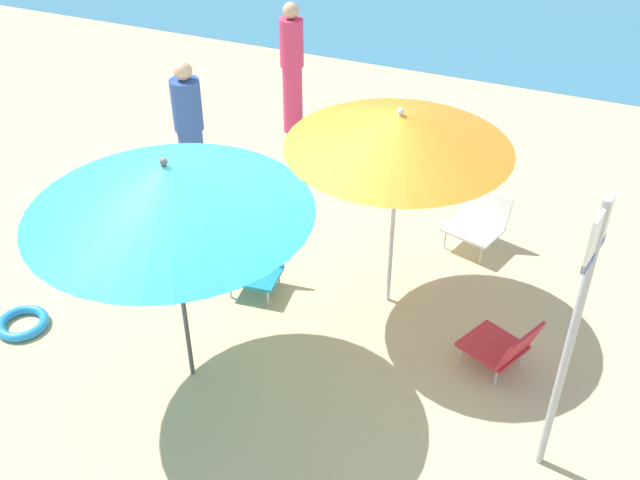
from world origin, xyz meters
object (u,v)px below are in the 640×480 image
(beach_chair_a, at_px, (479,220))
(person_a, at_px, (190,131))
(umbrella_teal, at_px, (167,189))
(person_b, at_px, (292,69))
(swim_ring, at_px, (23,323))
(umbrella_orange, at_px, (399,131))
(beach_chair_c, at_px, (504,346))
(beach_chair_b, at_px, (257,264))
(warning_sign, at_px, (578,312))

(beach_chair_a, height_order, person_a, person_a)
(umbrella_teal, height_order, person_b, umbrella_teal)
(umbrella_teal, height_order, swim_ring, umbrella_teal)
(umbrella_teal, bearing_deg, beach_chair_a, 57.72)
(umbrella_orange, height_order, beach_chair_a, umbrella_orange)
(beach_chair_c, distance_m, person_a, 4.32)
(umbrella_orange, height_order, person_a, umbrella_orange)
(beach_chair_b, distance_m, beach_chair_c, 2.51)
(beach_chair_c, relative_size, swim_ring, 1.45)
(warning_sign, distance_m, swim_ring, 4.99)
(beach_chair_c, xyz_separation_m, person_b, (-3.61, 3.51, 0.62))
(beach_chair_c, height_order, person_b, person_b)
(umbrella_orange, relative_size, beach_chair_a, 3.04)
(warning_sign, height_order, swim_ring, warning_sign)
(umbrella_orange, height_order, beach_chair_b, umbrella_orange)
(beach_chair_a, distance_m, swim_ring, 4.72)
(beach_chair_b, height_order, beach_chair_c, beach_chair_c)
(person_b, bearing_deg, warning_sign, -178.05)
(beach_chair_b, xyz_separation_m, person_b, (-1.11, 3.27, 0.64))
(beach_chair_a, height_order, swim_ring, beach_chair_a)
(beach_chair_b, bearing_deg, umbrella_orange, 96.50)
(umbrella_orange, bearing_deg, beach_chair_c, -23.71)
(umbrella_orange, distance_m, swim_ring, 3.94)
(beach_chair_b, xyz_separation_m, swim_ring, (-1.77, -1.43, -0.22))
(umbrella_teal, distance_m, warning_sign, 3.00)
(person_a, bearing_deg, person_b, 129.25)
(beach_chair_c, xyz_separation_m, swim_ring, (-4.27, -1.19, -0.24))
(person_b, height_order, swim_ring, person_b)
(umbrella_teal, relative_size, warning_sign, 0.91)
(umbrella_orange, distance_m, person_b, 3.93)
(beach_chair_b, bearing_deg, umbrella_teal, -5.68)
(person_b, bearing_deg, beach_chair_c, -175.41)
(umbrella_orange, xyz_separation_m, swim_ring, (-3.05, -1.73, -1.81))
(beach_chair_a, height_order, beach_chair_b, beach_chair_a)
(beach_chair_b, distance_m, person_b, 3.51)
(beach_chair_b, bearing_deg, beach_chair_c, 77.93)
(umbrella_orange, relative_size, beach_chair_c, 2.92)
(umbrella_orange, relative_size, umbrella_teal, 0.94)
(warning_sign, bearing_deg, person_a, 162.16)
(beach_chair_a, bearing_deg, person_a, -68.97)
(umbrella_teal, distance_m, beach_chair_c, 3.15)
(person_a, xyz_separation_m, person_b, (0.39, 1.97, 0.08))
(beach_chair_c, xyz_separation_m, warning_sign, (0.49, -0.86, 1.23))
(umbrella_orange, relative_size, person_b, 1.16)
(beach_chair_b, relative_size, person_b, 0.31)
(beach_chair_b, bearing_deg, warning_sign, 63.21)
(beach_chair_c, bearing_deg, umbrella_teal, 48.46)
(person_a, distance_m, person_b, 2.01)
(beach_chair_b, xyz_separation_m, person_a, (-1.50, 1.30, 0.56))
(beach_chair_a, height_order, warning_sign, warning_sign)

